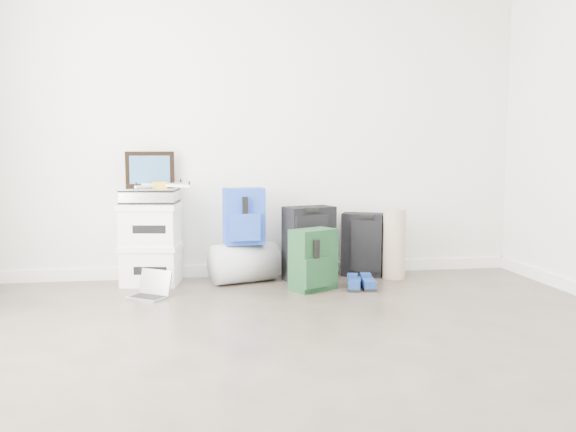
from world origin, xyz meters
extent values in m
plane|color=#372D28|center=(0.00, 0.00, 0.00)|extent=(5.00, 5.00, 0.00)
cube|color=silver|center=(0.00, 2.50, 1.35)|extent=(4.50, 0.02, 2.70)
cube|color=white|center=(0.00, 2.49, 0.05)|extent=(4.50, 0.02, 0.10)
cube|color=white|center=(-0.93, 2.27, 0.14)|extent=(0.49, 0.42, 0.28)
cube|color=white|center=(-0.93, 2.27, 0.31)|extent=(0.52, 0.45, 0.04)
cube|color=white|center=(-0.93, 2.27, 0.47)|extent=(0.49, 0.42, 0.28)
cube|color=white|center=(-0.93, 2.27, 0.63)|extent=(0.52, 0.45, 0.04)
cube|color=#B2B2B7|center=(-0.93, 2.27, 0.72)|extent=(0.46, 0.37, 0.12)
cube|color=black|center=(-0.93, 2.37, 0.93)|extent=(0.39, 0.12, 0.30)
cube|color=navy|center=(-0.93, 2.36, 0.93)|extent=(0.32, 0.08, 0.23)
cube|color=yellow|center=(-0.85, 2.25, 0.80)|extent=(0.12, 0.12, 0.05)
cube|color=white|center=(-0.77, 2.37, 0.80)|extent=(0.19, 0.26, 0.02)
cube|color=white|center=(-0.97, 2.33, 0.80)|extent=(0.26, 0.19, 0.02)
cube|color=white|center=(-0.93, 2.13, 0.80)|extent=(0.19, 0.26, 0.02)
cube|color=white|center=(-0.73, 2.17, 0.80)|extent=(0.26, 0.19, 0.02)
cylinder|color=#979A9F|center=(-0.18, 2.21, 0.16)|extent=(0.60, 0.47, 0.32)
cube|color=#173D96|center=(-0.18, 2.19, 0.55)|extent=(0.34, 0.22, 0.45)
cube|color=#173D96|center=(-0.18, 2.08, 0.47)|extent=(0.24, 0.08, 0.22)
cube|color=black|center=(0.36, 2.22, 0.31)|extent=(0.45, 0.34, 0.62)
cube|color=black|center=(0.36, 2.09, 0.31)|extent=(0.29, 0.12, 0.49)
cube|color=black|center=(0.36, 2.10, 0.60)|extent=(0.12, 0.06, 0.02)
cube|color=black|center=(0.32, 1.86, 0.24)|extent=(0.40, 0.34, 0.48)
cube|color=black|center=(0.32, 1.75, 0.16)|extent=(0.25, 0.18, 0.23)
cube|color=black|center=(0.86, 2.34, 0.27)|extent=(0.40, 0.32, 0.54)
cube|color=black|center=(0.86, 2.23, 0.27)|extent=(0.25, 0.13, 0.43)
cube|color=black|center=(0.86, 2.23, 0.52)|extent=(0.12, 0.07, 0.02)
cube|color=black|center=(0.65, 1.82, 0.01)|extent=(0.16, 0.26, 0.02)
cube|color=navy|center=(0.65, 1.82, 0.05)|extent=(0.16, 0.25, 0.06)
cube|color=black|center=(0.76, 1.82, 0.01)|extent=(0.13, 0.25, 0.02)
cube|color=navy|center=(0.76, 1.82, 0.05)|extent=(0.12, 0.24, 0.06)
cylinder|color=tan|center=(1.09, 2.18, 0.29)|extent=(0.19, 0.19, 0.59)
cube|color=#B4B4B9|center=(-0.93, 1.77, 0.01)|extent=(0.34, 0.32, 0.01)
cube|color=black|center=(-0.93, 1.77, 0.01)|extent=(0.27, 0.25, 0.00)
cube|color=black|center=(-0.88, 1.85, 0.11)|extent=(0.23, 0.17, 0.18)
camera|label=1|loc=(-0.60, -2.71, 1.07)|focal=38.00mm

